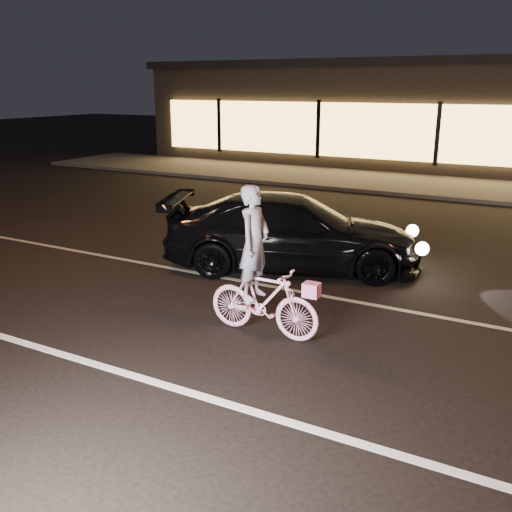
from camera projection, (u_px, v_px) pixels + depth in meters
The scene contains 7 objects.
ground at pixel (204, 329), 7.90m from camera, with size 90.00×90.00×0.00m, color black.
lane_stripe_near at pixel (133, 376), 6.64m from camera, with size 60.00×0.12×0.01m, color silver.
lane_stripe_far at pixel (270, 286), 9.58m from camera, with size 60.00×0.10×0.01m, color gray.
sidewalk at pixel (422, 185), 18.82m from camera, with size 30.00×4.00×0.12m, color #383533.
storefront at pixel (460, 113), 23.23m from camera, with size 25.40×8.42×4.20m.
cyclist at pixel (261, 283), 7.57m from camera, with size 1.61×0.56×2.03m.
sedan at pixel (293, 232), 10.39m from camera, with size 5.01×3.43×1.35m.
Camera 1 is at (4.10, -6.04, 3.26)m, focal length 40.00 mm.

